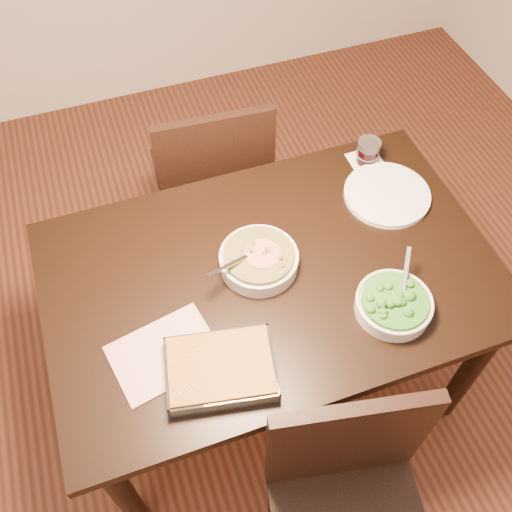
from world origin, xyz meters
TOP-DOWN VIEW (x-y plane):
  - ground at (0.00, 0.00)m, footprint 4.00×4.00m
  - table at (0.00, 0.00)m, footprint 1.40×0.90m
  - magazine_a at (-0.38, -0.16)m, footprint 0.33×0.26m
  - coaster at (0.49, 0.34)m, footprint 0.12×0.12m
  - stew_bowl at (-0.03, 0.04)m, footprint 0.27×0.25m
  - broccoli_bowl at (0.29, -0.25)m, footprint 0.23×0.24m
  - baking_dish at (-0.25, -0.27)m, footprint 0.33×0.27m
  - wine_tumbler at (0.49, 0.34)m, footprint 0.08×0.08m
  - dinner_plate at (0.48, 0.16)m, footprint 0.29×0.29m
  - chair_near at (-0.01, -0.66)m, footprint 0.51×0.51m
  - chair_far at (-0.00, 0.66)m, footprint 0.47×0.47m

SIDE VIEW (x-z plane):
  - ground at x=0.00m, z-range 0.00..0.00m
  - chair_near at x=-0.01m, z-range 0.05..0.98m
  - chair_far at x=0.00m, z-range 0.05..0.99m
  - table at x=0.00m, z-range 0.28..1.03m
  - coaster at x=0.49m, z-range 0.75..0.75m
  - magazine_a at x=-0.38m, z-range 0.75..0.76m
  - dinner_plate at x=0.48m, z-range 0.75..0.77m
  - baking_dish at x=-0.25m, z-range 0.75..0.80m
  - broccoli_bowl at x=0.29m, z-range 0.74..0.83m
  - stew_bowl at x=-0.03m, z-range 0.74..0.83m
  - wine_tumbler at x=0.49m, z-range 0.76..0.85m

